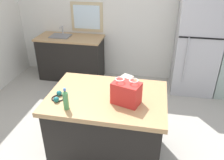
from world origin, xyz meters
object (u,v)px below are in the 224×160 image
object	(u,v)px
small_box	(127,82)
shopping_bag	(126,93)
bottle	(66,100)
ear_defenders	(58,97)
kitchen_island	(107,126)
refrigerator	(197,44)

from	to	relation	value
small_box	shopping_bag	bearing A→B (deg)	-82.89
bottle	shopping_bag	bearing A→B (deg)	21.46
shopping_bag	ear_defenders	bearing A→B (deg)	-174.97
kitchen_island	refrigerator	xyz separation A→B (m)	(1.26, 2.02, 0.48)
refrigerator	shopping_bag	distance (m)	2.36
refrigerator	ear_defenders	xyz separation A→B (m)	(-1.81, -2.19, -0.01)
kitchen_island	bottle	bearing A→B (deg)	-136.77
refrigerator	ear_defenders	size ratio (longest dim) A/B	9.46
refrigerator	shopping_bag	world-z (taller)	refrigerator
bottle	ear_defenders	world-z (taller)	bottle
kitchen_island	refrigerator	world-z (taller)	refrigerator
shopping_bag	ear_defenders	distance (m)	0.79
kitchen_island	small_box	bearing A→B (deg)	52.50
kitchen_island	small_box	world-z (taller)	small_box
shopping_bag	ear_defenders	xyz separation A→B (m)	(-0.78, -0.07, -0.11)
shopping_bag	refrigerator	bearing A→B (deg)	64.24
small_box	ear_defenders	size ratio (longest dim) A/B	0.73
kitchen_island	shopping_bag	bearing A→B (deg)	-24.27
kitchen_island	bottle	size ratio (longest dim) A/B	5.51
refrigerator	bottle	xyz separation A→B (m)	(-1.63, -2.36, 0.08)
small_box	ear_defenders	world-z (taller)	small_box
shopping_bag	small_box	world-z (taller)	shopping_bag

